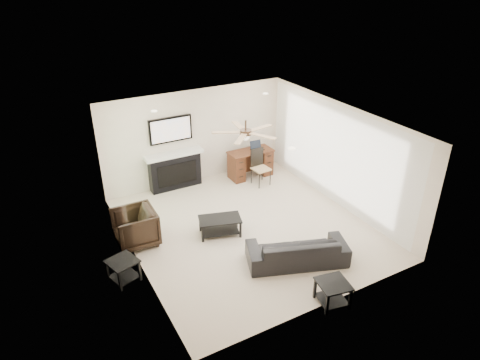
{
  "coord_description": "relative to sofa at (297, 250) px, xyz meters",
  "views": [
    {
      "loc": [
        -4.04,
        -6.98,
        5.34
      ],
      "look_at": [
        -0.15,
        0.06,
        1.22
      ],
      "focal_mm": 32.0,
      "sensor_mm": 36.0,
      "label": 1
    }
  ],
  "objects": [
    {
      "name": "room_shell",
      "position": [
        -0.07,
        1.61,
        1.4
      ],
      "size": [
        5.5,
        5.54,
        2.52
      ],
      "color": "beige",
      "rests_on": "ground"
    },
    {
      "name": "sofa",
      "position": [
        0.0,
        0.0,
        0.0
      ],
      "size": [
        2.11,
        1.4,
        0.57
      ],
      "primitive_type": "imported",
      "rotation": [
        0.0,
        0.0,
        2.79
      ],
      "color": "black",
      "rests_on": "ground"
    },
    {
      "name": "armchair",
      "position": [
        -2.6,
        2.15,
        0.1
      ],
      "size": [
        0.88,
        0.85,
        0.78
      ],
      "primitive_type": "imported",
      "rotation": [
        0.0,
        0.0,
        -1.59
      ],
      "color": "black",
      "rests_on": "ground"
    },
    {
      "name": "coffee_table",
      "position": [
        -0.9,
        1.6,
        -0.09
      ],
      "size": [
        1.01,
        0.74,
        0.4
      ],
      "primitive_type": "cube",
      "rotation": [
        0.0,
        0.0,
        -0.3
      ],
      "color": "black",
      "rests_on": "ground"
    },
    {
      "name": "end_table_near",
      "position": [
        -0.15,
        -1.25,
        -0.06
      ],
      "size": [
        0.61,
        0.61,
        0.45
      ],
      "primitive_type": "cube",
      "rotation": [
        0.0,
        0.0,
        -0.19
      ],
      "color": "black",
      "rests_on": "ground"
    },
    {
      "name": "end_table_left",
      "position": [
        -3.15,
        1.1,
        -0.06
      ],
      "size": [
        0.63,
        0.63,
        0.45
      ],
      "primitive_type": "cube",
      "rotation": [
        0.0,
        0.0,
        0.3
      ],
      "color": "black",
      "rests_on": "ground"
    },
    {
      "name": "fireplace_unit",
      "position": [
        -0.94,
        4.11,
        0.67
      ],
      "size": [
        1.52,
        0.34,
        1.91
      ],
      "primitive_type": "cube",
      "color": "black",
      "rests_on": "ground"
    },
    {
      "name": "desk",
      "position": [
        1.11,
        3.74,
        0.09
      ],
      "size": [
        1.22,
        0.56,
        0.76
      ],
      "primitive_type": "cube",
      "color": "#3C1E0F",
      "rests_on": "ground"
    },
    {
      "name": "desk_chair",
      "position": [
        1.11,
        3.19,
        0.2
      ],
      "size": [
        0.46,
        0.47,
        0.97
      ],
      "primitive_type": "cube",
      "rotation": [
        0.0,
        0.0,
        0.08
      ],
      "color": "black",
      "rests_on": "ground"
    },
    {
      "name": "laptop",
      "position": [
        1.31,
        3.72,
        0.59
      ],
      "size": [
        0.33,
        0.24,
        0.23
      ],
      "primitive_type": "cube",
      "color": "black",
      "rests_on": "desk"
    }
  ]
}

